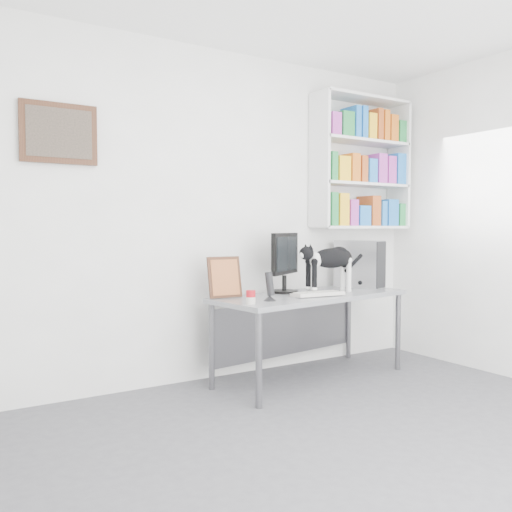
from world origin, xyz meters
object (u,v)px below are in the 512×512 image
desk (311,336)px  pc_tower (359,264)px  soup_can (251,297)px  monitor (284,262)px  bookshelf (361,163)px  leaning_print (225,276)px  speaker (270,286)px  cat (330,269)px  keyboard (318,294)px

desk → pc_tower: 0.91m
soup_can → desk: bearing=18.8°
desk → monitor: (-0.15, 0.18, 0.61)m
pc_tower → bookshelf: bearing=24.8°
pc_tower → leaning_print: bearing=161.0°
desk → speaker: speaker is taller
monitor → leaning_print: monitor is taller
leaning_print → soup_can: bearing=-86.8°
desk → leaning_print: bearing=159.7°
pc_tower → monitor: bearing=160.4°
monitor → cat: monitor is taller
desk → cat: bearing=-17.7°
keyboard → soup_can: size_ratio=4.24×
desk → monitor: monitor is taller
monitor → cat: bearing=-64.8°
bookshelf → pc_tower: 0.95m
bookshelf → speaker: (-1.35, -0.49, -1.03)m
monitor → pc_tower: 0.84m
monitor → pc_tower: size_ratio=1.20×
cat → bookshelf: bearing=24.0°
leaning_print → bookshelf: bearing=10.8°
monitor → bookshelf: bearing=-23.6°
pc_tower → speaker: (-1.21, -0.35, -0.10)m
keyboard → monitor: bearing=114.0°
keyboard → soup_can: bearing=-165.3°
keyboard → bookshelf: bearing=33.1°
keyboard → pc_tower: 0.82m
bookshelf → monitor: (-0.98, -0.15, -0.89)m
keyboard → speaker: size_ratio=1.86×
bookshelf → desk: 1.74m
bookshelf → cat: (-0.66, -0.35, -0.95)m
bookshelf → leaning_print: bookshelf is taller
leaning_print → cat: bearing=-7.1°
cat → leaning_print: bearing=163.9°
soup_can → speaker: bearing=20.4°
bookshelf → desk: size_ratio=0.73×
bookshelf → pc_tower: (-0.14, -0.14, -0.93)m
monitor → leaning_print: (-0.57, -0.02, -0.09)m
monitor → leaning_print: 0.58m
monitor → keyboard: size_ratio=1.22×
desk → leaning_print: (-0.72, 0.16, 0.52)m
desk → soup_can: bearing=-169.1°
keyboard → leaning_print: leaning_print is taller
desk → speaker: size_ratio=7.55×
desk → soup_can: size_ratio=17.19×
leaning_print → cat: cat is taller
bookshelf → speaker: bearing=-160.0°
desk → cat: cat is taller
bookshelf → speaker: bookshelf is taller
desk → soup_can: (-0.73, -0.25, 0.40)m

